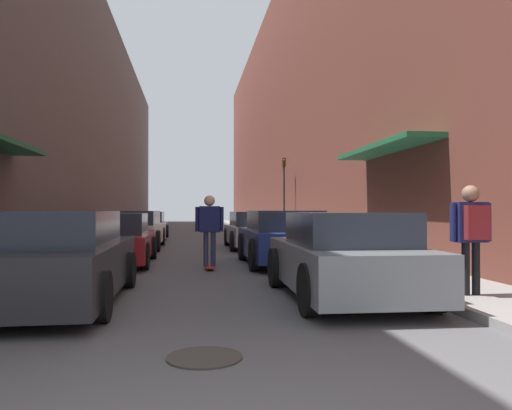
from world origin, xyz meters
name	(u,v)px	position (x,y,z in m)	size (l,w,h in m)	color
ground	(194,237)	(0.00, 23.08, 0.00)	(126.94, 126.94, 0.00)	#515154
curb_strip_left	(124,232)	(-4.12, 28.85, 0.06)	(1.80, 57.70, 0.12)	gray
curb_strip_right	(260,231)	(4.12, 28.85, 0.06)	(1.80, 57.70, 0.12)	gray
building_row_left	(74,119)	(-7.02, 28.85, 6.78)	(4.90, 57.70, 13.56)	#564C47
building_row_right	(305,112)	(7.02, 28.85, 7.54)	(4.90, 57.70, 15.07)	brown
parked_car_left_0	(55,259)	(-2.16, 5.68, 0.65)	(1.96, 4.43, 1.34)	#232326
parked_car_left_1	(113,240)	(-2.12, 10.92, 0.61)	(1.97, 4.14, 1.28)	maroon
parked_car_left_2	(135,230)	(-2.10, 16.01, 0.65)	(1.87, 4.80, 1.33)	silver
parked_car_left_3	(146,226)	(-2.24, 21.76, 0.61)	(1.97, 4.40, 1.28)	navy
parked_car_right_0	(344,257)	(2.13, 5.55, 0.64)	(1.88, 4.03, 1.32)	gray
parked_car_right_1	(283,238)	(2.08, 10.32, 0.65)	(1.93, 3.97, 1.34)	navy
parked_car_right_2	(255,231)	(2.07, 15.72, 0.63)	(1.96, 4.27, 1.30)	#B7B7BC
skateboarder	(209,224)	(0.23, 9.58, 1.04)	(0.65, 0.78, 1.70)	#B2231E
manhole_cover	(204,357)	(-0.08, 2.75, 0.01)	(0.70, 0.70, 0.02)	#332D28
traffic_light	(284,188)	(4.45, 22.63, 2.47)	(0.16, 0.22, 3.84)	#2D2D2D
pedestrian	(472,226)	(3.85, 4.92, 1.12)	(0.64, 0.35, 1.60)	black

